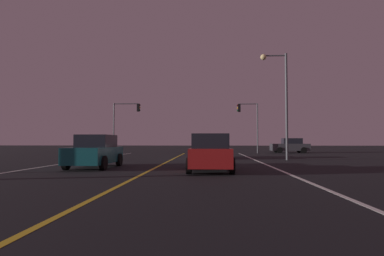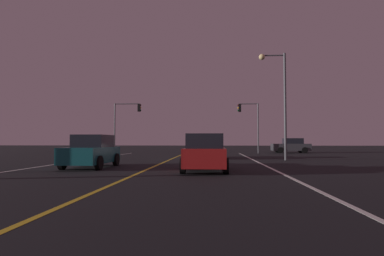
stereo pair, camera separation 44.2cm
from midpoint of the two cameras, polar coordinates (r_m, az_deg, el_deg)
name	(u,v)px [view 2 (the right image)]	position (r m, az deg, el deg)	size (l,w,h in m)	color
lane_edge_right	(280,172)	(14.87, 15.98, -7.50)	(0.16, 43.93, 0.01)	silver
lane_edge_left	(12,171)	(17.14, -28.40, -6.61)	(0.16, 43.93, 0.01)	silver
lane_center_divider	(142,172)	(14.84, -7.89, -7.58)	(0.16, 43.93, 0.01)	gold
car_crossing_side	(291,146)	(39.47, 17.31, -2.99)	(4.30, 2.02, 1.70)	black
car_ahead_far	(207,148)	(25.88, 3.07, -3.52)	(2.02, 4.30, 1.70)	black
car_oncoming	(92,152)	(17.62, -16.50, -4.00)	(2.02, 4.30, 1.70)	black
car_lead_same_lane	(205,153)	(14.92, 3.16, -4.42)	(2.02, 4.30, 1.70)	black
traffic_light_near_right	(249,117)	(37.28, 10.24, 1.97)	(2.37, 0.36, 5.63)	#4C4C51
traffic_light_near_left	(127,116)	(38.32, -11.00, 2.04)	(3.18, 0.36, 5.73)	#4C4C51
street_lamp_right_far	(279,92)	(24.47, 15.51, 6.12)	(1.94, 0.44, 7.75)	#4C4C51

